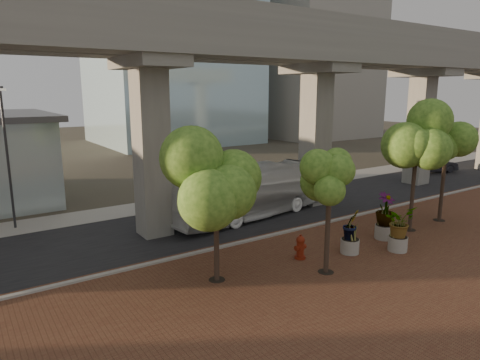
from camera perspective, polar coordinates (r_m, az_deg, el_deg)
ground at (r=25.74m, az=3.01°, el=-6.01°), size 160.00×160.00×0.00m
brick_plaza at (r=20.32m, az=16.93°, el=-11.44°), size 70.00×13.00×0.06m
asphalt_road at (r=27.28m, az=0.48°, el=-4.91°), size 90.00×8.00×0.04m
curb_strip at (r=24.22m, az=5.87°, el=-7.01°), size 70.00×0.25×0.16m
far_sidewalk at (r=31.81m, az=-5.12°, el=-2.50°), size 90.00×3.00×0.06m
transit_viaduct at (r=26.13m, az=0.51°, el=10.54°), size 72.00×5.60×12.40m
midrise_block at (r=76.72m, az=9.96°, el=14.75°), size 18.00×16.00×24.00m
transit_bus at (r=26.83m, az=1.34°, el=-1.70°), size 11.73×4.12×3.20m
parked_car at (r=45.78m, az=24.43°, el=1.84°), size 4.94×2.82×1.54m
fire_hydrant at (r=20.66m, az=8.04°, el=-8.84°), size 0.59×0.53×1.18m
planter_front at (r=22.54m, az=20.47°, el=-5.52°), size 2.08×2.08×2.28m
planter_right at (r=24.09m, az=18.81°, el=-3.95°), size 2.36×2.36×2.52m
planter_left at (r=21.55m, az=14.57°, el=-6.04°), size 2.02×2.02×2.22m
street_tree_far_west at (r=17.18m, az=-3.26°, el=-0.14°), size 3.98×3.98×6.09m
street_tree_near_west at (r=18.31m, az=11.91°, el=0.64°), size 3.06×3.06×5.77m
street_tree_near_east at (r=25.43m, az=22.56°, el=5.19°), size 3.85×3.85×7.05m
street_tree_far_east at (r=28.25m, az=25.78°, el=3.69°), size 3.26×3.26×5.90m
streetlamp_west at (r=27.24m, az=-28.66°, el=3.71°), size 0.40×1.17×8.07m
streetlamp_east at (r=35.56m, az=10.17°, el=6.39°), size 0.39×1.15×7.91m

